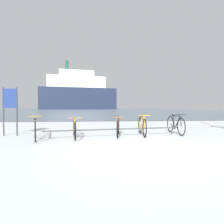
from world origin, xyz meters
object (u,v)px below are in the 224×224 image
Objects in this scene: bicycle_3 at (142,126)px; info_sign at (10,103)px; bicycle_0 at (35,129)px; ferry_ship at (78,93)px; bicycle_1 at (75,128)px; bicycle_2 at (118,127)px; bicycle_4 at (175,125)px.

bicycle_3 is 0.93× the size of info_sign.
ferry_ship is (-6.06, 87.77, 7.32)m from bicycle_0.
bicycle_3 reaches higher than bicycle_1.
bicycle_0 is 0.96× the size of bicycle_1.
bicycle_2 is 4.25m from info_sign.
ferry_ship reaches higher than info_sign.
bicycle_4 is at bearing -0.35° from info_sign.
bicycle_2 is (2.90, 0.54, -0.02)m from bicycle_0.
bicycle_3 is at bearing 7.37° from bicycle_2.
ferry_ship reaches higher than bicycle_2.
bicycle_2 is at bearing -170.53° from bicycle_4.
ferry_ship reaches higher than bicycle_1.
ferry_ship is (-7.35, 87.52, 7.34)m from bicycle_1.
info_sign reaches higher than bicycle_4.
bicycle_3 is 5.18m from info_sign.
info_sign is 0.05× the size of ferry_ship.
bicycle_0 is 3.93m from bicycle_3.
bicycle_2 is 0.93× the size of bicycle_4.
bicycle_3 is at bearing 9.09° from bicycle_1.
bicycle_0 is at bearing -38.90° from info_sign.
ferry_ship is (-11.40, 86.83, 7.30)m from bicycle_4.
info_sign is at bearing 163.73° from bicycle_1.
bicycle_2 is (1.61, 0.29, -0.00)m from bicycle_1.
bicycle_1 is 0.96× the size of bicycle_4.
bicycle_3 is 0.97× the size of bicycle_4.
bicycle_0 is 2.95m from bicycle_2.
bicycle_0 is 0.04× the size of ferry_ship.
bicycle_2 is 0.96× the size of bicycle_3.
bicycle_4 is at bearing 9.47° from bicycle_2.
bicycle_0 is at bearing -169.97° from bicycle_4.
bicycle_1 is 4.11m from bicycle_4.
bicycle_0 reaches higher than bicycle_1.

